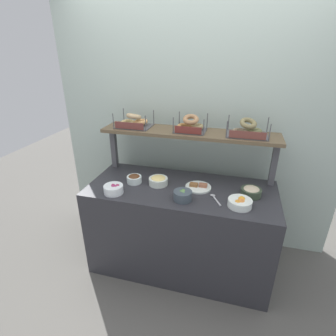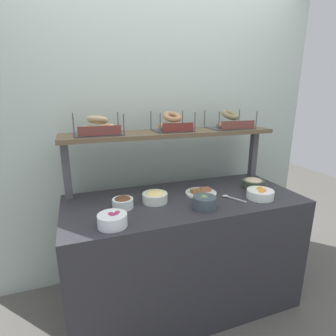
{
  "view_description": "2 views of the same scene",
  "coord_description": "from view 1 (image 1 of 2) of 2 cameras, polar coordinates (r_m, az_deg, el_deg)",
  "views": [
    {
      "loc": [
        0.41,
        -1.96,
        1.95
      ],
      "look_at": [
        -0.12,
        0.01,
        1.02
      ],
      "focal_mm": 28.08,
      "sensor_mm": 36.0,
      "label": 1
    },
    {
      "loc": [
        -0.68,
        -1.55,
        1.54
      ],
      "look_at": [
        -0.11,
        0.03,
        1.07
      ],
      "focal_mm": 28.1,
      "sensor_mm": 36.0,
      "label": 2
    }
  ],
  "objects": [
    {
      "name": "ground_plane",
      "position": [
        2.79,
        2.52,
        -19.75
      ],
      "size": [
        8.0,
        8.0,
        0.0
      ],
      "primitive_type": "plane",
      "color": "#595651"
    },
    {
      "name": "deli_counter",
      "position": [
        2.52,
        2.7,
        -12.81
      ],
      "size": [
        1.62,
        0.7,
        0.85
      ],
      "primitive_type": "cube",
      "color": "#2D2D33",
      "rests_on": "ground_plane"
    },
    {
      "name": "bowl_tuna_salad",
      "position": [
        2.25,
        17.6,
        -4.86
      ],
      "size": [
        0.17,
        0.17,
        0.08
      ],
      "color": "#394734",
      "rests_on": "deli_counter"
    },
    {
      "name": "bagel_basket_plain",
      "position": [
        2.5,
        -7.43,
        9.9
      ],
      "size": [
        0.32,
        0.24,
        0.14
      ],
      "color": "#4C4C51",
      "rests_on": "upper_shelf"
    },
    {
      "name": "bowl_veggie_mix",
      "position": [
        2.09,
        3.22,
        -5.93
      ],
      "size": [
        0.15,
        0.15,
        0.08
      ],
      "color": "#414D56",
      "rests_on": "deli_counter"
    },
    {
      "name": "bowl_beet_salad",
      "position": [
        2.23,
        -11.71,
        -4.47
      ],
      "size": [
        0.16,
        0.16,
        0.08
      ],
      "color": "white",
      "rests_on": "deli_counter"
    },
    {
      "name": "bowl_fruit_salad",
      "position": [
        2.08,
        15.36,
        -7.25
      ],
      "size": [
        0.18,
        0.18,
        0.08
      ],
      "color": "white",
      "rests_on": "deli_counter"
    },
    {
      "name": "bowl_egg_salad",
      "position": [
        2.32,
        -2.11,
        -2.71
      ],
      "size": [
        0.17,
        0.17,
        0.08
      ],
      "color": "white",
      "rests_on": "deli_counter"
    },
    {
      "name": "bagel_basket_poppy",
      "position": [
        2.31,
        16.81,
        7.82
      ],
      "size": [
        0.34,
        0.24,
        0.15
      ],
      "color": "#4C4C51",
      "rests_on": "upper_shelf"
    },
    {
      "name": "bagel_basket_everything",
      "position": [
        2.36,
        4.89,
        9.14
      ],
      "size": [
        0.29,
        0.26,
        0.15
      ],
      "color": "#4C4C51",
      "rests_on": "upper_shelf"
    },
    {
      "name": "upper_shelf",
      "position": [
        2.37,
        4.55,
        7.64
      ],
      "size": [
        1.58,
        0.32,
        0.03
      ],
      "primitive_type": "cube",
      "color": "brown",
      "rests_on": "shelf_riser_left"
    },
    {
      "name": "back_wall",
      "position": [
        2.65,
        5.68,
        7.98
      ],
      "size": [
        2.82,
        0.06,
        2.4
      ],
      "primitive_type": "cube",
      "color": "#AEC1B4",
      "rests_on": "ground_plane"
    },
    {
      "name": "serving_spoon_near_plate",
      "position": [
        2.15,
        10.07,
        -6.39
      ],
      "size": [
        0.1,
        0.16,
        0.01
      ],
      "color": "#B7B7BC",
      "rests_on": "deli_counter"
    },
    {
      "name": "shelf_riser_right",
      "position": [
        2.43,
        22.02,
        0.89
      ],
      "size": [
        0.05,
        0.05,
        0.4
      ],
      "primitive_type": "cube",
      "color": "#4C4C51",
      "rests_on": "deli_counter"
    },
    {
      "name": "shelf_riser_left",
      "position": [
        2.67,
        -11.64,
        4.32
      ],
      "size": [
        0.05,
        0.05,
        0.4
      ],
      "primitive_type": "cube",
      "color": "#4C4C51",
      "rests_on": "deli_counter"
    },
    {
      "name": "serving_plate_white",
      "position": [
        2.29,
        6.58,
        -4.08
      ],
      "size": [
        0.22,
        0.22,
        0.04
      ],
      "color": "white",
      "rests_on": "deli_counter"
    },
    {
      "name": "bowl_chocolate_spread",
      "position": [
        2.37,
        -7.34,
        -2.31
      ],
      "size": [
        0.13,
        0.13,
        0.08
      ],
      "color": "white",
      "rests_on": "deli_counter"
    }
  ]
}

